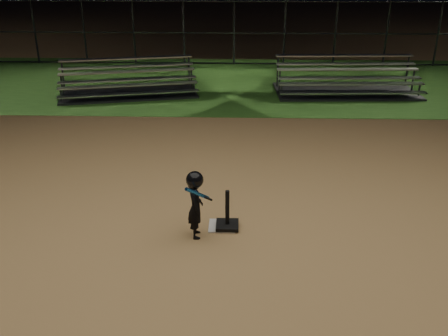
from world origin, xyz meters
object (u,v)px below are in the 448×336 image
home_plate (222,226)px  bleacher_right (346,86)px  child_batter (195,203)px  batting_tee (227,221)px  bleacher_left (129,87)px

home_plate → bleacher_right: 9.50m
child_batter → bleacher_right: (4.13, 9.06, -0.38)m
batting_tee → home_plate: bearing=155.7°
home_plate → batting_tee: size_ratio=0.67×
batting_tee → child_batter: (-0.50, -0.27, 0.47)m
home_plate → batting_tee: (0.09, -0.04, 0.13)m
home_plate → child_batter: bearing=-142.9°
batting_tee → child_batter: size_ratio=0.58×
home_plate → batting_tee: bearing=-24.3°
child_batter → bleacher_left: child_batter is taller
child_batter → home_plate: bearing=-61.4°
batting_tee → child_batter: child_batter is taller
child_batter → bleacher_right: size_ratio=0.25×
bleacher_left → home_plate: bearing=-81.5°
child_batter → bleacher_left: (-2.91, 8.69, -0.40)m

